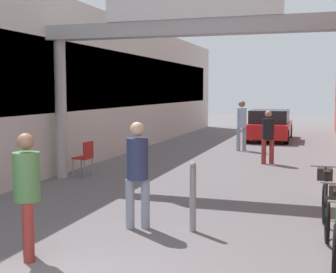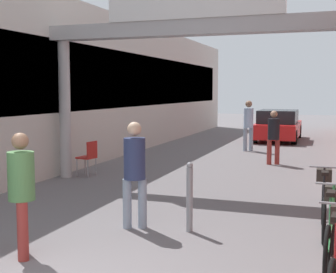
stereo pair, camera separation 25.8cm
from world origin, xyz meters
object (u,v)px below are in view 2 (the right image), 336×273
at_px(pedestrian_carrying_crate, 274,134).
at_px(pedestrian_with_dog, 21,187).
at_px(bicycle_green_second, 331,231).
at_px(bollard_post_metal, 190,196).
at_px(bicycle_black_third, 324,204).
at_px(cafe_chair_red_nearer, 89,155).
at_px(pedestrian_companion, 135,168).
at_px(parked_car_red, 278,126).
at_px(pedestrian_elderly_walking, 248,122).

bearing_deg(pedestrian_carrying_crate, pedestrian_with_dog, -103.45).
distance_m(pedestrian_with_dog, bicycle_green_second, 3.95).
bearing_deg(bollard_post_metal, bicycle_black_third, 18.88).
bearing_deg(bollard_post_metal, cafe_chair_red_nearer, 135.86).
xyz_separation_m(pedestrian_with_dog, bicycle_black_third, (3.66, 2.46, -0.49)).
relative_size(pedestrian_with_dog, pedestrian_companion, 0.97).
distance_m(pedestrian_companion, bollard_post_metal, 0.97).
bearing_deg(pedestrian_carrying_crate, bicycle_green_second, -78.24).
bearing_deg(pedestrian_with_dog, parked_car_red, 84.49).
bearing_deg(pedestrian_carrying_crate, parked_car_red, 95.10).
bearing_deg(bicycle_green_second, pedestrian_carrying_crate, 101.76).
xyz_separation_m(pedestrian_companion, cafe_chair_red_nearer, (-2.90, 3.76, -0.42)).
bearing_deg(bicycle_green_second, bicycle_black_third, 94.51).
height_order(pedestrian_with_dog, bollard_post_metal, pedestrian_with_dog).
xyz_separation_m(bicycle_black_third, parked_car_red, (-2.14, 13.33, 0.21)).
height_order(pedestrian_companion, bicycle_black_third, pedestrian_companion).
bearing_deg(pedestrian_carrying_crate, pedestrian_companion, -100.08).
xyz_separation_m(bicycle_black_third, cafe_chair_red_nearer, (-5.72, 2.99, 0.10)).
height_order(pedestrian_carrying_crate, parked_car_red, pedestrian_carrying_crate).
distance_m(pedestrian_carrying_crate, bicycle_black_third, 6.66).
height_order(pedestrian_carrying_crate, bicycle_green_second, pedestrian_carrying_crate).
bearing_deg(parked_car_red, bicycle_black_third, -80.87).
xyz_separation_m(pedestrian_companion, bollard_post_metal, (0.87, 0.10, -0.41)).
bearing_deg(bicycle_black_third, parked_car_red, 99.13).
bearing_deg(pedestrian_elderly_walking, bollard_post_metal, -85.38).
bearing_deg(pedestrian_with_dog, bicycle_black_third, 33.90).
distance_m(pedestrian_elderly_walking, bollard_post_metal, 10.03).
height_order(pedestrian_companion, bollard_post_metal, pedestrian_companion).
distance_m(bollard_post_metal, parked_car_red, 14.00).
bearing_deg(pedestrian_companion, bicycle_green_second, -12.31).
distance_m(pedestrian_companion, parked_car_red, 14.12).
distance_m(bicycle_black_third, cafe_chair_red_nearer, 6.45).
distance_m(pedestrian_carrying_crate, bicycle_green_second, 8.06).
bearing_deg(bicycle_green_second, bollard_post_metal, 160.16).
relative_size(pedestrian_with_dog, parked_car_red, 0.41).
bearing_deg(cafe_chair_red_nearer, bicycle_green_second, -37.06).
xyz_separation_m(pedestrian_with_dog, pedestrian_companion, (0.85, 1.69, 0.03)).
relative_size(pedestrian_carrying_crate, parked_car_red, 0.39).
xyz_separation_m(bicycle_green_second, bicycle_black_third, (-0.11, 1.41, 0.00)).
distance_m(bicycle_green_second, parked_car_red, 14.91).
relative_size(pedestrian_with_dog, bicycle_black_third, 0.97).
xyz_separation_m(pedestrian_carrying_crate, cafe_chair_red_nearer, (-4.19, -3.47, -0.36)).
distance_m(pedestrian_with_dog, pedestrian_carrying_crate, 9.18).
relative_size(bicycle_green_second, parked_car_red, 0.42).
bearing_deg(pedestrian_companion, bollard_post_metal, 6.79).
height_order(pedestrian_carrying_crate, cafe_chair_red_nearer, pedestrian_carrying_crate).
height_order(bicycle_green_second, cafe_chair_red_nearer, bicycle_green_second).
distance_m(bicycle_black_third, parked_car_red, 13.50).
height_order(pedestrian_with_dog, cafe_chair_red_nearer, pedestrian_with_dog).
bearing_deg(bollard_post_metal, pedestrian_carrying_crate, 86.65).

